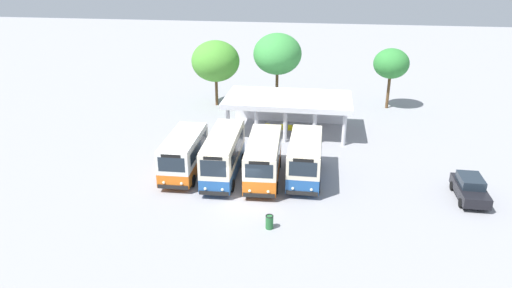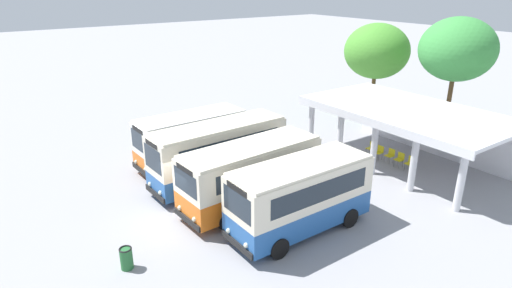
# 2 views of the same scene
# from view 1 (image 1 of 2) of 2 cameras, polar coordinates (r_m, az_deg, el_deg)

# --- Properties ---
(ground_plane) EXTENTS (180.00, 180.00, 0.00)m
(ground_plane) POSITION_cam_1_polar(r_m,az_deg,el_deg) (32.38, -1.60, -6.76)
(ground_plane) COLOR #939399
(city_bus_nearest_orange) EXTENTS (2.58, 6.61, 3.12)m
(city_bus_nearest_orange) POSITION_cam_1_polar(r_m,az_deg,el_deg) (35.63, -8.80, -1.12)
(city_bus_nearest_orange) COLOR black
(city_bus_nearest_orange) RESTS_ON ground
(city_bus_second_in_row) EXTENTS (2.47, 7.64, 3.36)m
(city_bus_second_in_row) POSITION_cam_1_polar(r_m,az_deg,el_deg) (34.87, -4.02, -1.21)
(city_bus_second_in_row) COLOR black
(city_bus_second_in_row) RESTS_ON ground
(city_bus_middle_cream) EXTENTS (2.67, 7.25, 3.16)m
(city_bus_middle_cream) POSITION_cam_1_polar(r_m,az_deg,el_deg) (34.37, 0.92, -1.70)
(city_bus_middle_cream) COLOR black
(city_bus_middle_cream) RESTS_ON ground
(city_bus_fourth_amber) EXTENTS (2.44, 6.60, 3.20)m
(city_bus_fourth_amber) POSITION_cam_1_polar(r_m,az_deg,el_deg) (34.56, 6.01, -1.66)
(city_bus_fourth_amber) COLOR black
(city_bus_fourth_amber) RESTS_ON ground
(parked_car_flank) EXTENTS (1.84, 4.05, 1.62)m
(parked_car_flank) POSITION_cam_1_polar(r_m,az_deg,el_deg) (35.24, 24.70, -4.92)
(parked_car_flank) COLOR black
(parked_car_flank) RESTS_ON ground
(terminal_canopy) EXTENTS (11.66, 6.49, 3.40)m
(terminal_canopy) POSITION_cam_1_polar(r_m,az_deg,el_deg) (44.25, 4.01, 5.04)
(terminal_canopy) COLOR silver
(terminal_canopy) RESTS_ON ground
(waiting_chair_end_by_column) EXTENTS (0.44, 0.44, 0.86)m
(waiting_chair_end_by_column) POSITION_cam_1_polar(r_m,az_deg,el_deg) (44.04, 1.39, 2.06)
(waiting_chair_end_by_column) COLOR slate
(waiting_chair_end_by_column) RESTS_ON ground
(waiting_chair_second_from_end) EXTENTS (0.44, 0.44, 0.86)m
(waiting_chair_second_from_end) POSITION_cam_1_polar(r_m,az_deg,el_deg) (43.84, 2.30, 1.95)
(waiting_chair_second_from_end) COLOR slate
(waiting_chair_second_from_end) RESTS_ON ground
(waiting_chair_middle_seat) EXTENTS (0.44, 0.44, 0.86)m
(waiting_chair_middle_seat) POSITION_cam_1_polar(r_m,az_deg,el_deg) (43.90, 3.26, 1.97)
(waiting_chair_middle_seat) COLOR slate
(waiting_chair_middle_seat) RESTS_ON ground
(waiting_chair_fourth_seat) EXTENTS (0.44, 0.44, 0.86)m
(waiting_chair_fourth_seat) POSITION_cam_1_polar(r_m,az_deg,el_deg) (43.79, 4.19, 1.89)
(waiting_chair_fourth_seat) COLOR slate
(waiting_chair_fourth_seat) RESTS_ON ground
(waiting_chair_fifth_seat) EXTENTS (0.44, 0.44, 0.86)m
(waiting_chair_fifth_seat) POSITION_cam_1_polar(r_m,az_deg,el_deg) (43.77, 5.14, 1.85)
(waiting_chair_fifth_seat) COLOR slate
(waiting_chair_fifth_seat) RESTS_ON ground
(roadside_tree_behind_canopy) EXTENTS (5.12, 5.12, 8.08)m
(roadside_tree_behind_canopy) POSITION_cam_1_polar(r_m,az_deg,el_deg) (50.21, 2.64, 10.94)
(roadside_tree_behind_canopy) COLOR brown
(roadside_tree_behind_canopy) RESTS_ON ground
(roadside_tree_east_of_canopy) EXTENTS (3.75, 3.75, 6.52)m
(roadside_tree_east_of_canopy) POSITION_cam_1_polar(r_m,az_deg,el_deg) (52.22, 16.21, 9.41)
(roadside_tree_east_of_canopy) COLOR brown
(roadside_tree_east_of_canopy) RESTS_ON ground
(roadside_tree_west_of_canopy) EXTENTS (5.21, 5.21, 7.18)m
(roadside_tree_west_of_canopy) POSITION_cam_1_polar(r_m,az_deg,el_deg) (51.38, -4.97, 10.06)
(roadside_tree_west_of_canopy) COLOR brown
(roadside_tree_west_of_canopy) RESTS_ON ground
(litter_bin_apron) EXTENTS (0.49, 0.49, 0.90)m
(litter_bin_apron) POSITION_cam_1_polar(r_m,az_deg,el_deg) (28.97, 1.65, -9.49)
(litter_bin_apron) COLOR #266633
(litter_bin_apron) RESTS_ON ground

